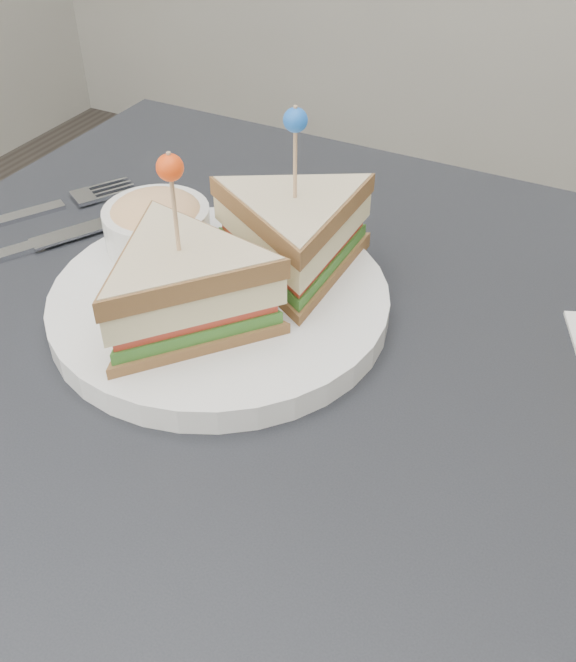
{
  "coord_description": "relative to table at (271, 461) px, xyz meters",
  "views": [
    {
      "loc": [
        0.19,
        -0.33,
        1.11
      ],
      "look_at": [
        0.01,
        0.01,
        0.8
      ],
      "focal_mm": 40.0,
      "sensor_mm": 36.0,
      "label": 1
    }
  ],
  "objects": [
    {
      "name": "plate_meal",
      "position": [
        -0.07,
        0.07,
        0.12
      ],
      "size": [
        0.34,
        0.34,
        0.16
      ],
      "rotation": [
        0.0,
        0.0,
        0.35
      ],
      "color": "white",
      "rests_on": "table"
    },
    {
      "name": "cutlery_fork",
      "position": [
        -0.32,
        0.12,
        0.08
      ],
      "size": [
        0.12,
        0.19,
        0.01
      ],
      "rotation": [
        0.0,
        0.0,
        -0.53
      ],
      "color": "silver",
      "rests_on": "table"
    },
    {
      "name": "table",
      "position": [
        0.0,
        0.0,
        0.0
      ],
      "size": [
        0.8,
        0.8,
        0.75
      ],
      "color": "black",
      "rests_on": "ground"
    },
    {
      "name": "cutlery_knife",
      "position": [
        -0.27,
        0.07,
        0.08
      ],
      "size": [
        0.12,
        0.19,
        0.01
      ],
      "rotation": [
        0.0,
        0.0,
        -0.51
      ],
      "color": "silver",
      "rests_on": "table"
    }
  ]
}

